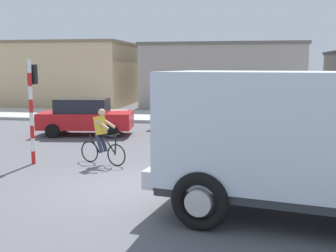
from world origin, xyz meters
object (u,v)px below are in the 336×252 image
at_px(truck_foreground, 297,136).
at_px(traffic_light_pole, 32,97).
at_px(car_white_mid, 335,118).
at_px(pedestrian_near_kerb, 156,111).
at_px(cyclist, 102,136).
at_px(car_red_near, 85,116).

height_order(truck_foreground, traffic_light_pole, traffic_light_pole).
xyz_separation_m(car_white_mid, pedestrian_near_kerb, (-7.97, 1.20, 0.03)).
xyz_separation_m(traffic_light_pole, car_white_mid, (10.27, 6.62, -1.25)).
bearing_deg(pedestrian_near_kerb, truck_foreground, -66.03).
height_order(cyclist, car_red_near, cyclist).
distance_m(cyclist, pedestrian_near_kerb, 7.59).
height_order(truck_foreground, car_white_mid, truck_foreground).
height_order(traffic_light_pole, car_red_near, traffic_light_pole).
height_order(cyclist, car_white_mid, cyclist).
bearing_deg(car_red_near, pedestrian_near_kerb, 42.15).
bearing_deg(truck_foreground, car_white_mid, 74.03).
distance_m(truck_foreground, cyclist, 6.51).
height_order(truck_foreground, cyclist, truck_foreground).
bearing_deg(car_red_near, truck_foreground, -49.19).
bearing_deg(cyclist, traffic_light_pole, -173.68).
bearing_deg(car_red_near, car_white_mid, 6.53).
relative_size(cyclist, car_white_mid, 0.41).
bearing_deg(pedestrian_near_kerb, cyclist, -91.37).
distance_m(traffic_light_pole, car_red_near, 5.55).
distance_m(truck_foreground, car_white_mid, 10.61).
relative_size(truck_foreground, cyclist, 3.37).
relative_size(cyclist, pedestrian_near_kerb, 1.06).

